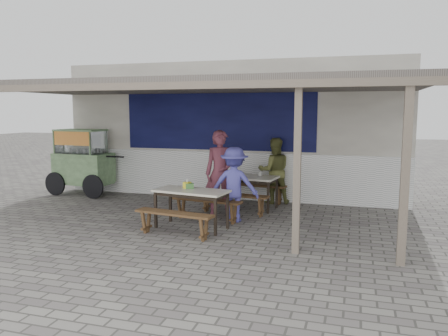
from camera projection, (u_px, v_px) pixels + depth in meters
name	position (u px, v px, depth m)	size (l,w,h in m)	color
ground	(180.00, 227.00, 8.48)	(60.00, 60.00, 0.00)	slate
back_wall	(231.00, 131.00, 11.65)	(9.00, 1.28, 3.50)	silver
warung_roof	(196.00, 88.00, 8.98)	(9.00, 4.21, 2.81)	#605952
table_left	(244.00, 179.00, 10.09)	(1.57, 0.94, 0.75)	beige
bench_left_street	(233.00, 199.00, 9.51)	(1.61, 0.46, 0.45)	brown
bench_left_wall	(254.00, 189.00, 10.76)	(1.61, 0.46, 0.45)	brown
table_right	(191.00, 194.00, 8.33)	(1.48, 0.84, 0.75)	beige
bench_right_street	(174.00, 218.00, 7.80)	(1.53, 0.49, 0.45)	brown
bench_right_wall	(207.00, 205.00, 8.94)	(1.53, 0.49, 0.45)	brown
vendor_cart	(82.00, 159.00, 11.72)	(2.24, 0.98, 1.75)	#81A970
patron_street_side	(221.00, 173.00, 9.32)	(0.67, 0.44, 1.84)	brown
patron_wall_side	(274.00, 171.00, 10.60)	(0.78, 0.61, 1.60)	brown
patron_right_table	(234.00, 184.00, 8.85)	(0.99, 0.57, 1.53)	#4A47A5
tissue_box	(187.00, 185.00, 8.49)	(0.12, 0.12, 0.12)	gold
donation_box	(190.00, 186.00, 8.44)	(0.15, 0.10, 0.10)	#36652D
condiment_jar	(260.00, 174.00, 10.15)	(0.07, 0.07, 0.08)	silver
condiment_bowl	(231.00, 174.00, 10.22)	(0.18, 0.18, 0.04)	white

